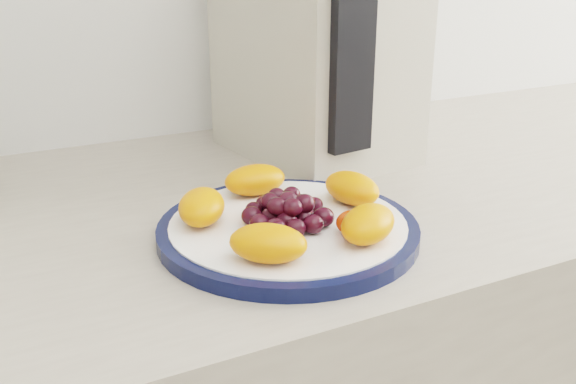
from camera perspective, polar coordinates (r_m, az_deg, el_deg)
name	(u,v)px	position (r m, az deg, el deg)	size (l,w,h in m)	color
plate_rim	(288,230)	(0.67, 0.00, -3.42)	(0.27, 0.27, 0.01)	#0B1233
plate_face	(288,229)	(0.67, 0.00, -3.34)	(0.25, 0.25, 0.02)	white
appliance_body	(315,37)	(0.91, 2.41, 13.62)	(0.19, 0.27, 0.33)	#B3AB97
appliance_panel	(352,49)	(0.77, 5.69, 12.56)	(0.06, 0.02, 0.25)	black
fruit_plate	(293,208)	(0.65, 0.43, -1.46)	(0.23, 0.23, 0.03)	orange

